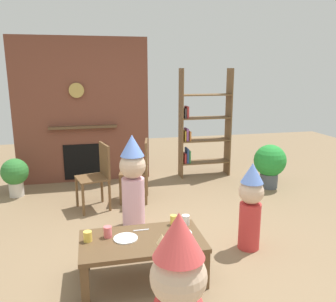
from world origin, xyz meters
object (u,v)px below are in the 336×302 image
paper_cup_near_left (186,220)px  potted_plant_short (15,174)px  paper_plate_front (126,238)px  child_by_the_chairs (133,179)px  coffee_table (142,245)px  paper_plate_rear (181,233)px  dining_chair_left (99,172)px  birthday_cake_slice (162,239)px  paper_cup_center (88,236)px  dining_chair_middle (140,167)px  potted_plant_tall (270,163)px  paper_cup_near_right (108,232)px  child_in_pink (251,204)px  bookshelf (202,128)px  paper_cup_far_left (173,220)px

paper_cup_near_left → potted_plant_short: (-2.01, 2.34, -0.09)m
paper_plate_front → child_by_the_chairs: child_by_the_chairs is taller
coffee_table → paper_plate_rear: (0.37, 0.02, 0.06)m
dining_chair_left → potted_plant_short: size_ratio=1.54×
paper_cup_near_left → paper_plate_rear: bearing=-118.2°
birthday_cake_slice → potted_plant_short: (-1.71, 2.66, -0.09)m
paper_cup_center → child_by_the_chairs: (0.54, 1.05, 0.17)m
birthday_cake_slice → dining_chair_middle: 2.07m
dining_chair_left → paper_plate_rear: bearing=96.7°
child_by_the_chairs → potted_plant_tall: 2.52m
coffee_table → child_by_the_chairs: bearing=86.9°
paper_plate_rear → birthday_cake_slice: bearing=-146.5°
paper_cup_near_right → paper_cup_center: bearing=-167.1°
paper_plate_front → dining_chair_left: dining_chair_left is taller
paper_cup_center → dining_chair_middle: bearing=68.4°
coffee_table → dining_chair_left: dining_chair_left is taller
paper_cup_near_right → paper_plate_rear: (0.67, -0.09, -0.04)m
coffee_table → child_in_pink: size_ratio=1.17×
coffee_table → potted_plant_tall: size_ratio=1.57×
paper_plate_rear → child_in_pink: 0.89m
paper_cup_near_left → dining_chair_middle: dining_chair_middle is taller
bookshelf → paper_cup_near_right: size_ratio=18.68×
birthday_cake_slice → paper_plate_rear: bearing=33.5°
bookshelf → paper_plate_front: 3.38m
birthday_cake_slice → dining_chair_middle: size_ratio=0.11×
paper_cup_near_left → potted_plant_tall: potted_plant_tall is taller
paper_plate_rear → potted_plant_tall: 2.87m
paper_cup_far_left → child_in_pink: bearing=4.7°
bookshelf → dining_chair_left: bearing=-148.3°
dining_chair_middle → potted_plant_short: size_ratio=1.54×
child_by_the_chairs → dining_chair_left: 0.80m
paper_cup_far_left → child_in_pink: child_in_pink is taller
paper_cup_near_right → dining_chair_left: (-0.03, 1.70, 0.07)m
paper_cup_far_left → paper_plate_front: 0.53m
paper_cup_near_left → paper_cup_far_left: paper_cup_near_left is taller
coffee_table → paper_cup_near_right: paper_cup_near_right is taller
paper_plate_rear → paper_cup_near_left: bearing=61.8°
child_by_the_chairs → dining_chair_middle: bearing=169.1°
paper_plate_rear → child_by_the_chairs: 1.16m
paper_cup_center → child_in_pink: bearing=8.0°
paper_plate_front → potted_plant_short: potted_plant_short is taller
paper_cup_near_right → paper_plate_front: (0.15, -0.07, -0.04)m
paper_cup_far_left → dining_chair_middle: (-0.08, 1.72, 0.07)m
paper_cup_center → paper_plate_front: bearing=-5.7°
coffee_table → child_by_the_chairs: child_by_the_chairs is taller
dining_chair_left → potted_plant_short: dining_chair_left is taller
paper_cup_center → birthday_cake_slice: paper_cup_center is taller
child_by_the_chairs → dining_chair_middle: 0.86m
paper_cup_far_left → paper_plate_rear: paper_cup_far_left is taller
paper_plate_front → dining_chair_middle: size_ratio=0.24×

